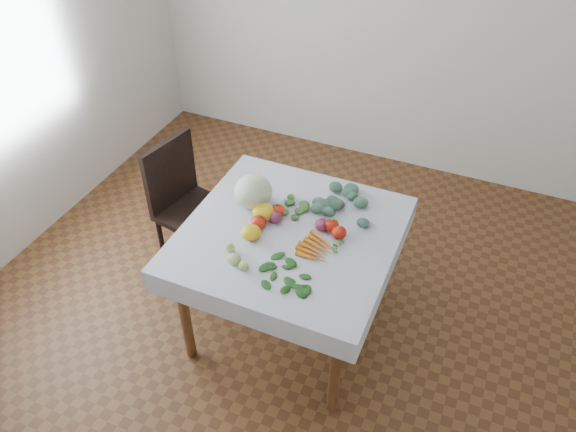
{
  "coord_description": "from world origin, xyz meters",
  "views": [
    {
      "loc": [
        0.88,
        -2.06,
        2.76
      ],
      "look_at": [
        -0.03,
        0.05,
        0.82
      ],
      "focal_mm": 35.0,
      "sensor_mm": 36.0,
      "label": 1
    }
  ],
  "objects_px": {
    "cabbage": "(253,192)",
    "heirloom_back": "(263,212)",
    "table": "(290,246)",
    "chair": "(185,198)",
    "carrot_bunch": "(318,249)"
  },
  "relations": [
    {
      "from": "chair",
      "to": "carrot_bunch",
      "type": "distance_m",
      "value": 1.13
    },
    {
      "from": "table",
      "to": "chair",
      "type": "height_order",
      "value": "chair"
    },
    {
      "from": "chair",
      "to": "carrot_bunch",
      "type": "relative_size",
      "value": 4.27
    },
    {
      "from": "table",
      "to": "carrot_bunch",
      "type": "height_order",
      "value": "carrot_bunch"
    },
    {
      "from": "cabbage",
      "to": "table",
      "type": "bearing_deg",
      "value": -25.38
    },
    {
      "from": "table",
      "to": "cabbage",
      "type": "relative_size",
      "value": 4.7
    },
    {
      "from": "cabbage",
      "to": "carrot_bunch",
      "type": "height_order",
      "value": "cabbage"
    },
    {
      "from": "carrot_bunch",
      "to": "heirloom_back",
      "type": "bearing_deg",
      "value": 161.04
    },
    {
      "from": "heirloom_back",
      "to": "table",
      "type": "bearing_deg",
      "value": -16.11
    },
    {
      "from": "cabbage",
      "to": "heirloom_back",
      "type": "height_order",
      "value": "cabbage"
    },
    {
      "from": "chair",
      "to": "heirloom_back",
      "type": "distance_m",
      "value": 0.76
    },
    {
      "from": "cabbage",
      "to": "heirloom_back",
      "type": "relative_size",
      "value": 1.71
    },
    {
      "from": "cabbage",
      "to": "heirloom_back",
      "type": "bearing_deg",
      "value": -39.19
    },
    {
      "from": "cabbage",
      "to": "carrot_bunch",
      "type": "relative_size",
      "value": 1.0
    },
    {
      "from": "carrot_bunch",
      "to": "cabbage",
      "type": "bearing_deg",
      "value": 156.14
    }
  ]
}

